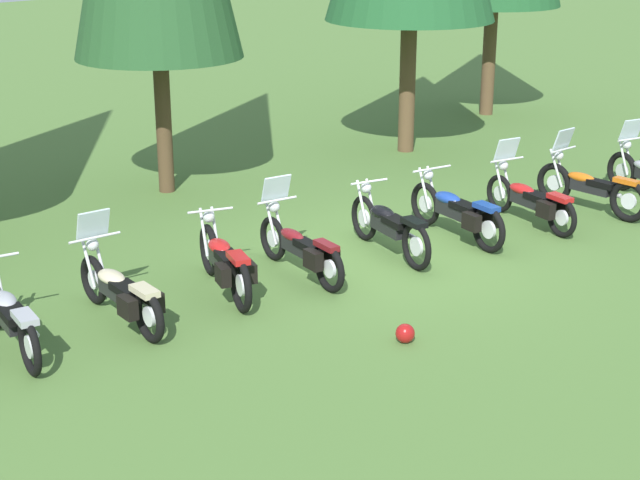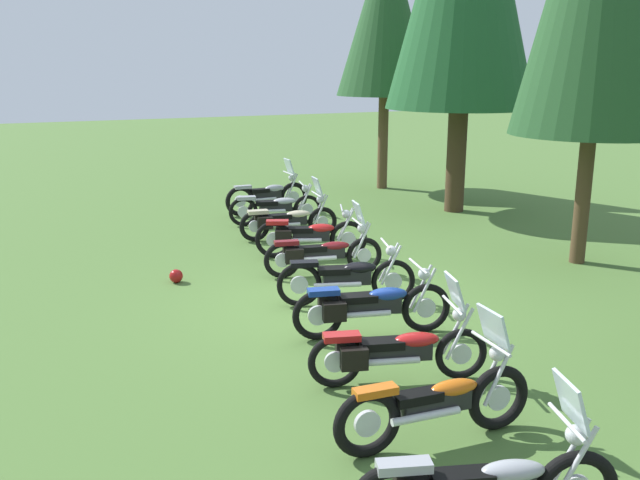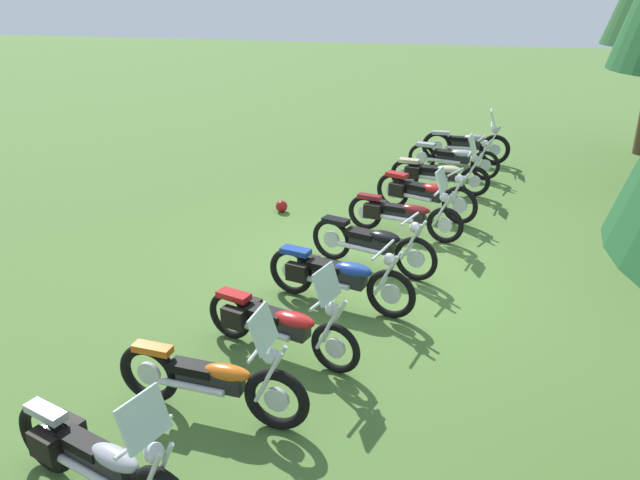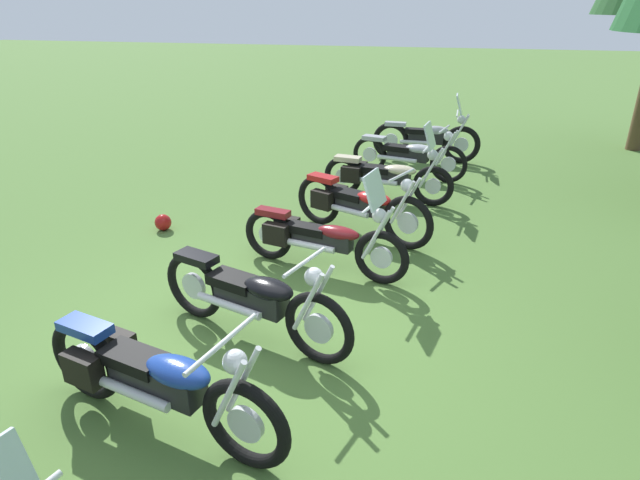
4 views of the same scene
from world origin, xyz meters
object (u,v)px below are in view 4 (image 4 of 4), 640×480
(motorcycle_4, at_px, (320,237))
(motorcycle_2, at_px, (385,175))
(motorcycle_1, at_px, (409,154))
(motorcycle_5, at_px, (252,297))
(dropped_helmet, at_px, (163,222))
(motorcycle_3, at_px, (358,204))
(motorcycle_0, at_px, (427,138))
(motorcycle_6, at_px, (153,378))

(motorcycle_4, bearing_deg, motorcycle_2, 93.10)
(motorcycle_1, relative_size, motorcycle_5, 1.02)
(motorcycle_2, relative_size, dropped_helmet, 9.20)
(motorcycle_3, xyz_separation_m, motorcycle_5, (2.80, -0.52, -0.00))
(motorcycle_2, bearing_deg, motorcycle_0, 86.32)
(motorcycle_1, bearing_deg, motorcycle_2, -87.72)
(motorcycle_4, bearing_deg, motorcycle_6, -89.28)
(motorcycle_6, distance_m, dropped_helmet, 4.10)
(motorcycle_3, height_order, dropped_helmet, motorcycle_3)
(motorcycle_1, xyz_separation_m, motorcycle_2, (1.41, -0.26, -0.00))
(motorcycle_1, xyz_separation_m, motorcycle_5, (5.78, -0.94, 0.02))
(motorcycle_5, distance_m, dropped_helmet, 3.23)
(motorcycle_1, bearing_deg, motorcycle_0, 91.22)
(motorcycle_3, bearing_deg, motorcycle_2, 106.84)
(motorcycle_0, bearing_deg, motorcycle_2, -100.49)
(motorcycle_2, xyz_separation_m, motorcycle_5, (4.38, -0.68, 0.02))
(motorcycle_1, relative_size, motorcycle_4, 1.02)
(motorcycle_1, xyz_separation_m, motorcycle_6, (7.10, -1.24, 0.02))
(motorcycle_3, relative_size, dropped_helmet, 8.73)
(motorcycle_0, relative_size, dropped_helmet, 9.26)
(motorcycle_3, relative_size, motorcycle_5, 0.97)
(motorcycle_3, height_order, motorcycle_5, motorcycle_3)
(motorcycle_0, distance_m, motorcycle_2, 2.72)
(motorcycle_2, bearing_deg, motorcycle_4, -91.29)
(motorcycle_0, height_order, dropped_helmet, motorcycle_0)
(motorcycle_4, bearing_deg, dropped_helmet, 176.87)
(motorcycle_5, bearing_deg, motorcycle_4, 97.73)
(motorcycle_0, relative_size, motorcycle_5, 1.03)
(motorcycle_1, height_order, motorcycle_2, motorcycle_2)
(motorcycle_5, bearing_deg, motorcycle_6, -85.66)
(motorcycle_2, relative_size, motorcycle_3, 1.05)
(motorcycle_2, height_order, motorcycle_4, same)
(motorcycle_2, height_order, dropped_helmet, motorcycle_2)
(motorcycle_5, bearing_deg, motorcycle_1, 97.87)
(motorcycle_5, height_order, dropped_helmet, motorcycle_5)
(motorcycle_0, distance_m, motorcycle_3, 4.31)
(dropped_helmet, bearing_deg, motorcycle_2, 125.55)
(motorcycle_0, xyz_separation_m, motorcycle_5, (7.05, -1.20, -0.02))
(motorcycle_0, xyz_separation_m, motorcycle_2, (2.67, -0.52, -0.04))
(motorcycle_4, distance_m, dropped_helmet, 2.64)
(motorcycle_2, height_order, motorcycle_5, motorcycle_2)
(motorcycle_4, relative_size, dropped_helmet, 9.05)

